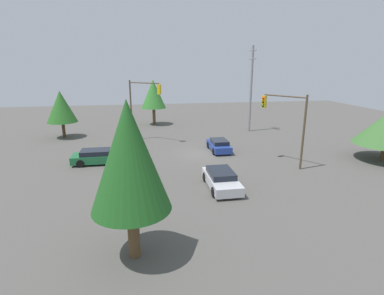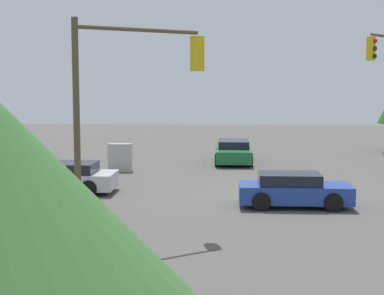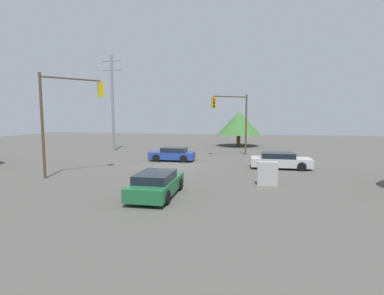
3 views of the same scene
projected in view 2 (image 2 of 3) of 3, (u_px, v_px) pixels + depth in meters
The scene contains 6 objects.
ground_plane at pixel (269, 196), 23.31m from camera, with size 80.00×80.00×0.00m, color #54514C.
sedan_green at pixel (234, 152), 32.92m from camera, with size 2.04×4.49×1.26m.
sedan_blue at pixel (293, 190), 21.25m from camera, with size 4.01×1.84×1.22m.
sedan_silver at pixel (61, 177), 24.01m from camera, with size 4.54×2.03×1.24m.
traffic_signal_main at pixel (129, 89), 16.75m from camera, with size 3.48×2.57×6.22m.
electrical_cabinet at pixel (120, 157), 29.78m from camera, with size 1.18×0.50×1.40m, color #B2B2AD.
Camera 2 is at (1.64, 23.11, 4.46)m, focal length 55.00 mm.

